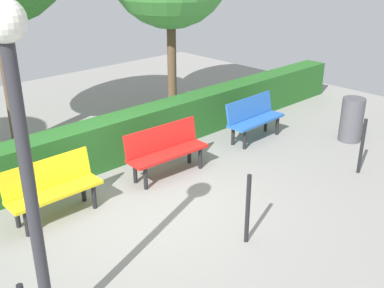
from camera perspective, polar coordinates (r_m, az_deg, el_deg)
ground_plane at (r=7.28m, az=-5.69°, el=-7.23°), size 16.17×16.17×0.00m
bench_blue at (r=9.55m, az=7.58°, el=3.34°), size 1.40×0.50×0.86m
bench_red at (r=7.96m, az=-3.25°, el=-0.55°), size 1.51×0.52×0.86m
bench_yellow at (r=7.00m, az=-16.81°, el=-5.03°), size 1.37×0.46×0.86m
hedge_row at (r=8.81m, az=-7.05°, el=1.31°), size 12.17×0.53×0.85m
railing_post_near at (r=8.50m, az=20.16°, el=-0.27°), size 0.06×0.06×1.00m
railing_post_mid at (r=6.16m, az=6.86°, el=-7.94°), size 0.06×0.06×1.00m
lamp_post at (r=4.10m, az=-20.56°, el=3.05°), size 0.36×0.36×3.32m
trash_bin at (r=9.93m, az=19.03°, el=2.86°), size 0.45×0.45×0.90m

